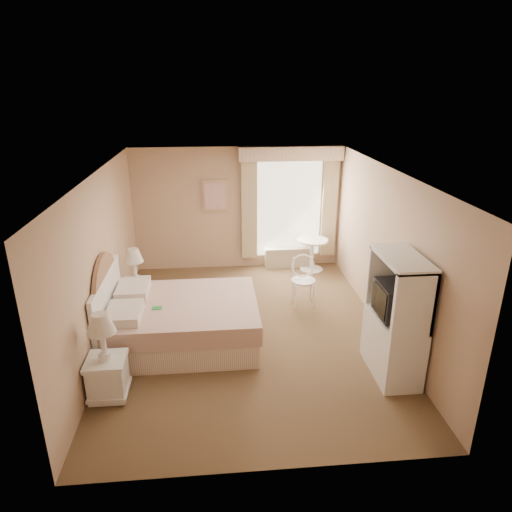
{
  "coord_description": "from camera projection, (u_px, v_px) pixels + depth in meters",
  "views": [
    {
      "loc": [
        -0.47,
        -6.24,
        3.65
      ],
      "look_at": [
        0.14,
        0.3,
        1.15
      ],
      "focal_mm": 32.0,
      "sensor_mm": 36.0,
      "label": 1
    }
  ],
  "objects": [
    {
      "name": "cafe_chair",
      "position": [
        303.0,
        276.0,
        7.93
      ],
      "size": [
        0.44,
        0.44,
        0.87
      ],
      "rotation": [
        0.0,
        0.0,
        -0.06
      ],
      "color": "white",
      "rests_on": "room"
    },
    {
      "name": "nightstand_near",
      "position": [
        107.0,
        367.0,
        5.52
      ],
      "size": [
        0.47,
        0.47,
        1.13
      ],
      "color": "white",
      "rests_on": "room"
    },
    {
      "name": "bed",
      "position": [
        175.0,
        320.0,
        6.73
      ],
      "size": [
        2.2,
        1.73,
        1.53
      ],
      "color": "#D6A78B",
      "rests_on": "room"
    },
    {
      "name": "armoire",
      "position": [
        395.0,
        326.0,
        5.91
      ],
      "size": [
        0.5,
        1.0,
        1.67
      ],
      "color": "white",
      "rests_on": "room"
    },
    {
      "name": "round_table",
      "position": [
        312.0,
        250.0,
        9.35
      ],
      "size": [
        0.63,
        0.63,
        0.67
      ],
      "color": "white",
      "rests_on": "room"
    },
    {
      "name": "window",
      "position": [
        290.0,
        205.0,
        9.23
      ],
      "size": [
        2.05,
        0.22,
        2.51
      ],
      "color": "white",
      "rests_on": "room"
    },
    {
      "name": "room",
      "position": [
        248.0,
        257.0,
        6.7
      ],
      "size": [
        4.21,
        5.51,
        2.51
      ],
      "color": "brown",
      "rests_on": "ground"
    },
    {
      "name": "framed_art",
      "position": [
        215.0,
        195.0,
        9.08
      ],
      "size": [
        0.52,
        0.04,
        0.62
      ],
      "color": "tan",
      "rests_on": "room"
    },
    {
      "name": "nightstand_far",
      "position": [
        136.0,
        287.0,
        7.76
      ],
      "size": [
        0.44,
        0.44,
        1.07
      ],
      "color": "white",
      "rests_on": "room"
    }
  ]
}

